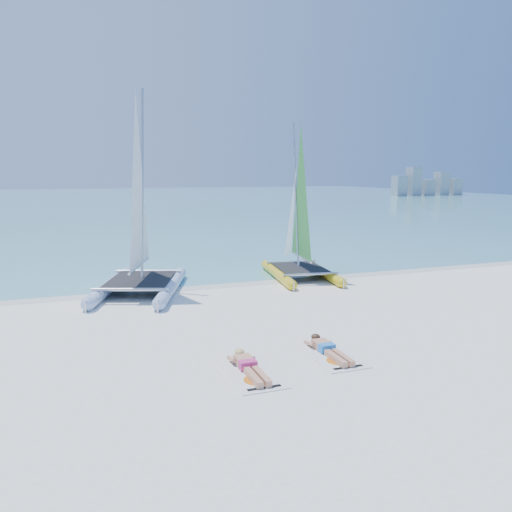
{
  "coord_description": "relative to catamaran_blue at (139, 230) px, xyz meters",
  "views": [
    {
      "loc": [
        -5.28,
        -12.25,
        4.18
      ],
      "look_at": [
        -0.45,
        1.2,
        1.76
      ],
      "focal_mm": 35.0,
      "sensor_mm": 36.0,
      "label": 1
    }
  ],
  "objects": [
    {
      "name": "wet_sand_strip",
      "position": [
        3.29,
        0.21,
        -2.19
      ],
      "size": [
        140.0,
        1.4,
        0.01
      ],
      "primitive_type": "cube",
      "color": "silver",
      "rests_on": "ground"
    },
    {
      "name": "towel_b",
      "position": [
        3.32,
        -7.87,
        -2.19
      ],
      "size": [
        1.0,
        1.85,
        0.02
      ],
      "primitive_type": "cube",
      "color": "white",
      "rests_on": "ground"
    },
    {
      "name": "towel_a",
      "position": [
        1.25,
        -8.23,
        -2.19
      ],
      "size": [
        1.0,
        1.85,
        0.02
      ],
      "primitive_type": "cube",
      "color": "white",
      "rests_on": "ground"
    },
    {
      "name": "sunbather_a",
      "position": [
        1.25,
        -8.04,
        -2.08
      ],
      "size": [
        0.37,
        1.73,
        0.26
      ],
      "color": "tan",
      "rests_on": "towel_a"
    },
    {
      "name": "catamaran_yellow",
      "position": [
        6.35,
        0.74,
        -0.19
      ],
      "size": [
        2.82,
        5.12,
        6.37
      ],
      "rotation": [
        0.0,
        0.0,
        -0.13
      ],
      "color": "yellow",
      "rests_on": "ground"
    },
    {
      "name": "sunbather_b",
      "position": [
        3.32,
        -7.68,
        -2.08
      ],
      "size": [
        0.37,
        1.73,
        0.26
      ],
      "color": "tan",
      "rests_on": "towel_b"
    },
    {
      "name": "ground",
      "position": [
        3.29,
        -5.29,
        -2.2
      ],
      "size": [
        140.0,
        140.0,
        0.0
      ],
      "primitive_type": "plane",
      "color": "white",
      "rests_on": "ground"
    },
    {
      "name": "distant_skyline",
      "position": [
        57.0,
        56.71,
        -0.26
      ],
      "size": [
        14.0,
        2.0,
        5.0
      ],
      "color": "#9EA6AD",
      "rests_on": "ground"
    },
    {
      "name": "sea",
      "position": [
        3.29,
        57.71,
        -2.19
      ],
      "size": [
        140.0,
        115.0,
        0.01
      ],
      "primitive_type": "cube",
      "color": "#7CC6CF",
      "rests_on": "ground"
    },
    {
      "name": "catamaran_blue",
      "position": [
        0.0,
        0.0,
        0.0
      ],
      "size": [
        4.21,
        5.94,
        7.36
      ],
      "rotation": [
        0.0,
        0.0,
        -0.34
      ],
      "color": "silver",
      "rests_on": "ground"
    }
  ]
}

